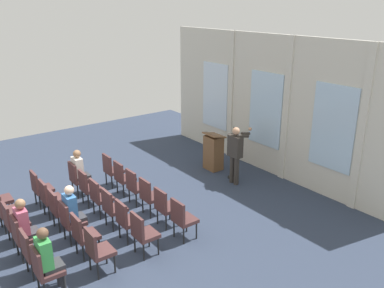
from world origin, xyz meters
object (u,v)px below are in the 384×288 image
Objects in this scene: speaker at (235,151)px; chair_r2_c4 at (83,233)px; lectern at (213,152)px; chair_r1_c0 at (77,177)px; audience_r3_c3 at (25,225)px; audience_r2_c3 at (73,210)px; chair_r3_c1 at (5,208)px; chair_r2_c2 at (59,207)px; chair_r0_c3 at (149,194)px; chair_r1_c3 at (112,206)px; chair_r3_c2 at (13,221)px; chair_r0_c1 at (123,176)px; chair_r1_c1 at (88,186)px; chair_r1_c4 at (126,218)px; chair_r3_c4 at (33,250)px; chair_r2_c5 at (97,249)px; chair_r1_c2 at (99,195)px; chair_r3_c3 at (22,234)px; chair_r0_c5 at (182,217)px; chair_r0_c0 at (111,168)px; chair_r3_c5 at (44,268)px; chair_r2_c3 at (70,219)px; audience_r3_c5 at (48,257)px; chair_r1_c5 at (142,232)px; chair_r0_c2 at (135,185)px; chair_r2_c1 at (49,196)px; mic_stand at (233,167)px; audience_r1_c0 at (80,170)px.

speaker is 1.76× the size of chair_r2_c4.
chair_r1_c0 is (-0.74, -4.01, -0.02)m from lectern.
audience_r3_c3 is (2.01, -1.86, 0.18)m from chair_r1_c0.
audience_r2_c3 reaches higher than chair_r3_c1.
speaker is 4.30m from chair_r1_c0.
chair_r0_c3 is at bearing 71.00° from chair_r2_c2.
chair_r1_c3 is 2.06m from chair_r3_c2.
chair_r0_c1 is 0.73× the size of audience_r3_c3.
chair_r1_c1 is (0.67, 0.00, 0.00)m from chair_r1_c0.
chair_r1_c4 is 1.95m from chair_r3_c4.
chair_r2_c5 is (1.34, -0.97, 0.00)m from chair_r1_c3.
chair_r1_c2 is 1.00× the size of chair_r3_c3.
chair_r0_c1 is at bearing 55.44° from chair_r1_c0.
chair_r1_c4 is 1.00× the size of chair_r3_c1.
lectern is 4.01m from chair_r0_c5.
chair_r2_c5 is 1.18m from chair_r3_c4.
chair_r2_c5 is at bearing -30.14° from chair_r0_c0.
chair_r3_c4 is at bearing -71.00° from chair_r1_c3.
chair_r1_c4 and chair_r3_c3 have the same top height.
chair_r2_c3 is at bearing 144.02° from chair_r3_c5.
audience_r2_c3 is at bearing 144.01° from audience_r3_c5.
chair_r1_c5 is (1.34, 0.00, 0.00)m from chair_r1_c3.
chair_r3_c3 and chair_r3_c4 have the same top height.
chair_r2_c1 is (-0.67, -1.95, 0.00)m from chair_r0_c2.
chair_r0_c1 is (-0.93, -3.07, 0.20)m from mic_stand.
chair_r0_c3 is 0.72× the size of audience_r2_c3.
mic_stand reaches higher than chair_r0_c3.
chair_r1_c1 is 1.00× the size of chair_r2_c4.
chair_r0_c0 and chair_r3_c2 have the same top height.
chair_r3_c1 is (-1.34, -2.92, 0.00)m from chair_r0_c3.
speaker is 1.06× the size of mic_stand.
audience_r2_c3 reaches higher than chair_r0_c2.
chair_r3_c1 is (0.00, -0.97, 0.00)m from chair_r2_c1.
chair_r1_c4 and chair_r1_c5 have the same top height.
chair_r2_c3 is at bearing -144.02° from chair_r1_c5.
chair_r3_c5 is (0.67, 0.00, 0.00)m from chair_r3_c4.
chair_r0_c5 is 3.14m from audience_r3_c3.
chair_r1_c0 and chair_r2_c4 have the same top height.
chair_r1_c3 is 1.18m from chair_r2_c2.
chair_r2_c3 is 1.00× the size of chair_r3_c1.
audience_r3_c5 reaches higher than chair_r0_c5.
chair_r2_c3 is 0.67m from chair_r2_c4.
chair_r0_c5 is 3.31m from chair_r2_c1.
mic_stand is at bearing 97.65° from chair_r0_c3.
chair_r3_c1 is 1.36m from audience_r3_c3.
chair_r3_c4 is (2.01, -0.97, 0.00)m from chair_r2_c1.
chair_r0_c5 is 1.00× the size of chair_r2_c4.
audience_r1_c0 is at bearing -100.70° from lectern.
chair_r0_c0 and chair_r0_c5 have the same top height.
audience_r2_c3 is (-1.34, -1.86, 0.19)m from chair_r0_c5.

